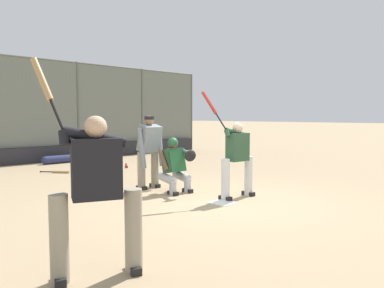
{
  "coord_description": "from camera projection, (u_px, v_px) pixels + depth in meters",
  "views": [
    {
      "loc": [
        5.21,
        4.58,
        1.64
      ],
      "look_at": [
        -0.17,
        -1.0,
        1.05
      ],
      "focal_mm": 35.0,
      "sensor_mm": 36.0,
      "label": 1
    }
  ],
  "objects": [
    {
      "name": "padding_wall",
      "position": [
        41.0,
        155.0,
        13.07
      ],
      "size": [
        14.53,
        0.18,
        0.56
      ],
      "primitive_type": "cube",
      "color": "#28282D",
      "rests_on": "ground_plane"
    },
    {
      "name": "backstop_fence",
      "position": [
        38.0,
        108.0,
        13.02
      ],
      "size": [
        14.9,
        0.08,
        3.64
      ],
      "color": "#515651",
      "rests_on": "ground_plane"
    },
    {
      "name": "catcher_behind_plate",
      "position": [
        175.0,
        164.0,
        7.93
      ],
      "size": [
        0.62,
        0.73,
        1.17
      ],
      "rotation": [
        0.0,
        0.0,
        -0.04
      ],
      "color": "#B7B7BC",
      "rests_on": "ground_plane"
    },
    {
      "name": "umpire_home",
      "position": [
        149.0,
        150.0,
        8.34
      ],
      "size": [
        0.67,
        0.41,
        1.64
      ],
      "rotation": [
        0.0,
        0.0,
        0.02
      ],
      "color": "gray",
      "rests_on": "ground_plane"
    },
    {
      "name": "spare_bat_by_padding",
      "position": [
        127.0,
        166.0,
        12.0
      ],
      "size": [
        0.52,
        0.8,
        0.07
      ],
      "rotation": [
        0.0,
        0.0,
        1.02
      ],
      "color": "black",
      "rests_on": "ground_plane"
    },
    {
      "name": "ground_plane",
      "position": [
        223.0,
        203.0,
        7.02
      ],
      "size": [
        160.0,
        160.0,
        0.0
      ],
      "primitive_type": "plane",
      "color": "tan"
    },
    {
      "name": "equipment_bag_dugout_side",
      "position": [
        60.0,
        159.0,
        12.88
      ],
      "size": [
        1.29,
        0.28,
        0.28
      ],
      "color": "navy",
      "rests_on": "ground_plane"
    },
    {
      "name": "batter_at_plate",
      "position": [
        237.0,
        157.0,
        7.41
      ],
      "size": [
        0.97,
        0.68,
        2.12
      ],
      "rotation": [
        0.0,
        0.0,
        -0.06
      ],
      "color": "silver",
      "rests_on": "ground_plane"
    },
    {
      "name": "fielding_glove_on_dirt",
      "position": [
        88.0,
        169.0,
        11.07
      ],
      "size": [
        0.28,
        0.22,
        0.1
      ],
      "color": "black",
      "rests_on": "ground_plane"
    },
    {
      "name": "spare_bat_near_backstop",
      "position": [
        59.0,
        172.0,
        10.68
      ],
      "size": [
        0.6,
        0.72,
        0.07
      ],
      "rotation": [
        0.0,
        0.0,
        2.25
      ],
      "color": "black",
      "rests_on": "ground_plane"
    },
    {
      "name": "home_plate_marker",
      "position": [
        223.0,
        203.0,
        7.02
      ],
      "size": [
        0.43,
        0.43,
        0.01
      ],
      "primitive_type": "cube",
      "color": "white",
      "rests_on": "ground_plane"
    },
    {
      "name": "bleachers_beyond",
      "position": [
        24.0,
        144.0,
        15.18
      ],
      "size": [
        10.38,
        2.5,
        1.48
      ],
      "color": "slate",
      "rests_on": "ground_plane"
    },
    {
      "name": "batter_on_deck",
      "position": [
        96.0,
        190.0,
        3.74
      ],
      "size": [
        0.89,
        0.94,
        2.24
      ],
      "rotation": [
        0.0,
        0.0,
        -0.4
      ],
      "color": "gray",
      "rests_on": "ground_plane"
    }
  ]
}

